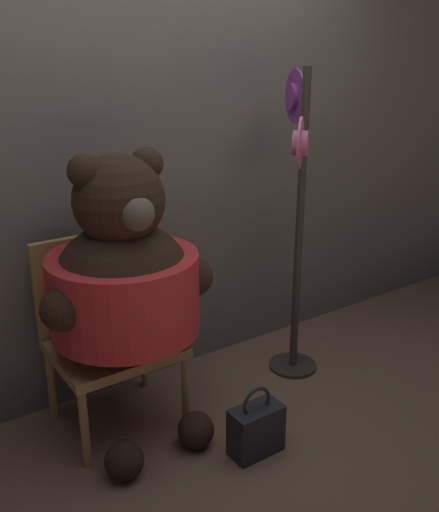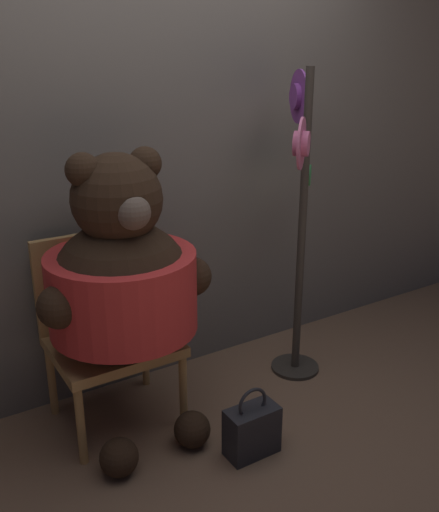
{
  "view_description": "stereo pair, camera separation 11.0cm",
  "coord_description": "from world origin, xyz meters",
  "px_view_note": "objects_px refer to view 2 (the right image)",
  "views": [
    {
      "loc": [
        -1.4,
        -2.04,
        1.79
      ],
      "look_at": [
        0.11,
        0.18,
        0.81
      ],
      "focal_mm": 40.0,
      "sensor_mm": 36.0,
      "label": 1
    },
    {
      "loc": [
        -1.31,
        -2.1,
        1.79
      ],
      "look_at": [
        0.11,
        0.18,
        0.81
      ],
      "focal_mm": 40.0,
      "sensor_mm": 36.0,
      "label": 2
    }
  ],
  "objects_px": {
    "hat_display_rack": "(301,206)",
    "handbag_on_ground": "(252,430)",
    "chair": "(106,324)",
    "teddy_bear": "(123,282)"
  },
  "relations": [
    {
      "from": "hat_display_rack",
      "to": "handbag_on_ground",
      "type": "height_order",
      "value": "hat_display_rack"
    },
    {
      "from": "hat_display_rack",
      "to": "handbag_on_ground",
      "type": "distance_m",
      "value": 1.19
    },
    {
      "from": "chair",
      "to": "hat_display_rack",
      "type": "bearing_deg",
      "value": -8.78
    },
    {
      "from": "chair",
      "to": "hat_display_rack",
      "type": "xyz_separation_m",
      "value": [
        1.07,
        -0.17,
        0.49
      ]
    },
    {
      "from": "teddy_bear",
      "to": "handbag_on_ground",
      "type": "relative_size",
      "value": 3.97
    },
    {
      "from": "teddy_bear",
      "to": "hat_display_rack",
      "type": "height_order",
      "value": "hat_display_rack"
    },
    {
      "from": "teddy_bear",
      "to": "handbag_on_ground",
      "type": "bearing_deg",
      "value": -51.2
    },
    {
      "from": "teddy_bear",
      "to": "handbag_on_ground",
      "type": "distance_m",
      "value": 0.91
    },
    {
      "from": "teddy_bear",
      "to": "hat_display_rack",
      "type": "xyz_separation_m",
      "value": [
        1.04,
        0.01,
        0.21
      ]
    },
    {
      "from": "chair",
      "to": "teddy_bear",
      "type": "bearing_deg",
      "value": -78.29
    }
  ]
}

